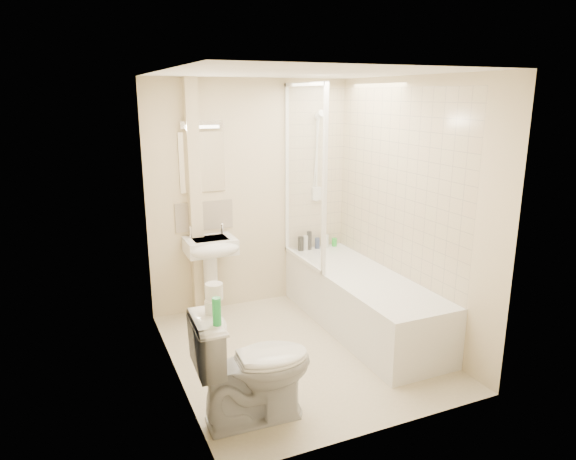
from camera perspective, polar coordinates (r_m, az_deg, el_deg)
name	(u,v)px	position (r m, az deg, el deg)	size (l,w,h in m)	color
floor	(300,350)	(4.76, 1.38, -13.22)	(2.50, 2.50, 0.00)	beige
wall_back	(251,195)	(5.45, -4.08, 3.85)	(2.20, 0.02, 2.40)	beige
wall_left	(170,235)	(4.00, -12.97, -0.58)	(0.02, 2.50, 2.40)	beige
wall_right	(409,210)	(4.88, 13.28, 2.17)	(0.02, 2.50, 2.40)	beige
ceiling	(302,73)	(4.20, 1.59, 17.06)	(2.20, 2.50, 0.02)	white
tile_back	(316,170)	(5.69, 3.09, 6.63)	(0.70, 0.01, 1.75)	beige
tile_right	(396,183)	(4.99, 11.96, 5.15)	(0.01, 2.10, 1.75)	beige
pipe_boxing	(195,201)	(5.23, -10.29, 3.16)	(0.12, 0.12, 2.40)	beige
splashback	(204,216)	(5.33, -9.29, 1.57)	(0.60, 0.01, 0.30)	beige
mirror	(202,162)	(5.23, -9.53, 7.43)	(0.46, 0.01, 0.60)	white
strip_light	(201,125)	(5.18, -9.65, 11.47)	(0.42, 0.07, 0.07)	silver
bathtub	(361,300)	(5.12, 8.15, -7.69)	(0.70, 2.10, 0.55)	white
shower_screen	(304,176)	(5.15, 1.79, 6.05)	(0.04, 0.92, 1.80)	white
shower_fixture	(317,160)	(5.64, 3.29, 7.78)	(0.10, 0.16, 0.99)	white
pedestal_sink	(212,255)	(5.22, -8.50, -2.79)	(0.50, 0.47, 0.96)	white
bottle_black_a	(301,244)	(5.71, 1.42, -1.53)	(0.06, 0.06, 0.16)	black
bottle_white_a	(306,243)	(5.73, 1.96, -1.44)	(0.06, 0.06, 0.16)	silver
bottle_black_b	(309,240)	(5.74, 2.38, -1.17)	(0.06, 0.06, 0.21)	black
bottle_blue	(317,243)	(5.80, 3.28, -1.47)	(0.06, 0.06, 0.12)	navy
bottle_cream	(324,240)	(5.82, 3.97, -1.09)	(0.06, 0.06, 0.18)	beige
bottle_white_b	(327,241)	(5.85, 4.31, -1.23)	(0.05, 0.05, 0.14)	silver
bottle_green	(334,242)	(5.90, 5.18, -1.35)	(0.06, 0.06, 0.09)	green
toilet	(253,365)	(3.69, -3.86, -14.77)	(0.84, 0.50, 0.83)	white
toilet_roll_lower	(212,307)	(3.46, -8.39, -8.43)	(0.10, 0.10, 0.09)	white
toilet_roll_upper	(214,291)	(3.45, -8.20, -6.75)	(0.12, 0.12, 0.11)	white
green_bottle	(217,311)	(3.27, -7.93, -8.96)	(0.05, 0.05, 0.18)	green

